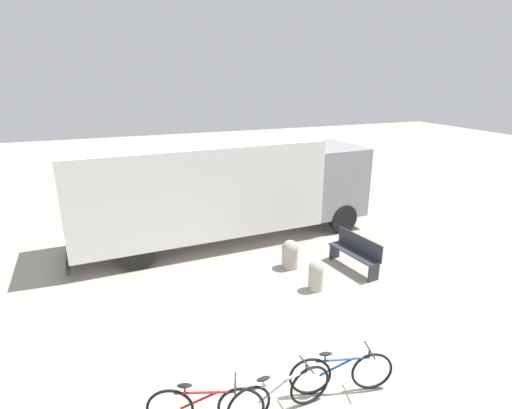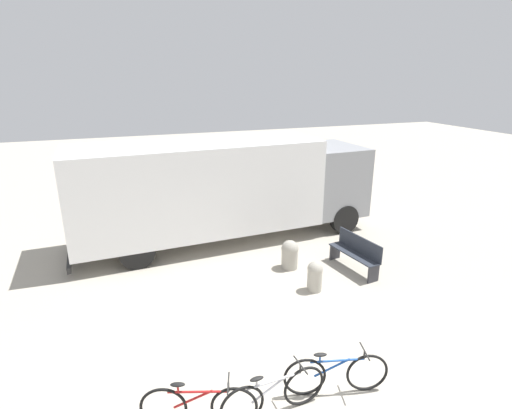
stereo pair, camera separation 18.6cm
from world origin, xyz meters
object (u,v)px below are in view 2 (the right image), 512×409
park_bench (356,252)px  delivery_truck (223,186)px  bicycle_far (336,374)px  bicycle_middle (274,395)px  bollard_near_bench (315,275)px  bicycle_near (199,406)px  bollard_far_bench (290,254)px

park_bench → delivery_truck: bearing=31.5°
bicycle_far → bicycle_middle: bearing=-162.2°
park_bench → bollard_near_bench: bearing=103.1°
bicycle_near → bicycle_far: bearing=16.1°
park_bench → bollard_far_bench: bearing=58.9°
delivery_truck → bicycle_middle: size_ratio=5.37×
bollard_near_bench → bollard_far_bench: 1.29m
bollard_near_bench → bollard_far_bench: bearing=93.3°
bicycle_far → bicycle_near: bearing=-168.4°
delivery_truck → park_bench: delivery_truck is taller
park_bench → bollard_near_bench: 1.67m
bicycle_far → park_bench: bearing=67.3°
bicycle_middle → bollard_near_bench: bearing=50.2°
bicycle_near → bollard_far_bench: bearing=70.1°
bollard_near_bench → delivery_truck: bearing=106.9°
park_bench → bicycle_near: (-5.04, -3.54, -0.13)m
park_bench → bicycle_middle: 5.40m
bicycle_near → bollard_near_bench: (3.49, 2.94, 0.03)m
bicycle_near → bicycle_far: 2.26m
bicycle_near → bicycle_far: size_ratio=0.98×
delivery_truck → bicycle_near: delivery_truck is taller
bicycle_middle → bollard_near_bench: size_ratio=2.30×
bicycle_middle → bollard_near_bench: 3.91m
delivery_truck → bollard_near_bench: (1.18, -3.90, -1.34)m
park_bench → bicycle_near: bearing=117.0°
bicycle_near → bicycle_middle: bearing=10.0°
bicycle_near → bicycle_far: same height
bicycle_middle → bicycle_far: bearing=0.6°
park_bench → bollard_far_bench: park_bench is taller
bicycle_far → bollard_near_bench: (1.23, 3.05, 0.03)m
park_bench → bicycle_far: 4.60m
delivery_truck → bicycle_middle: bearing=-102.1°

